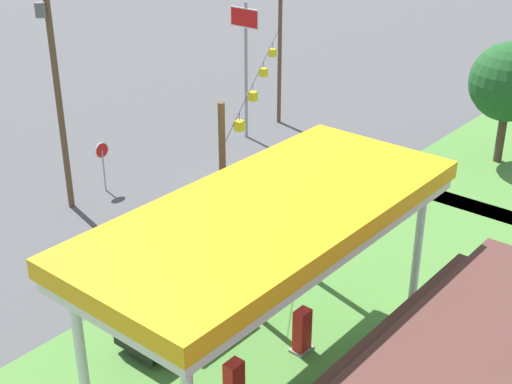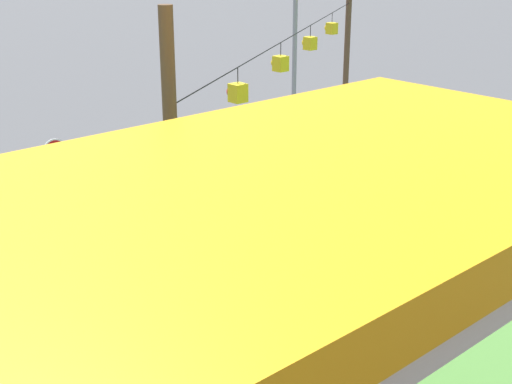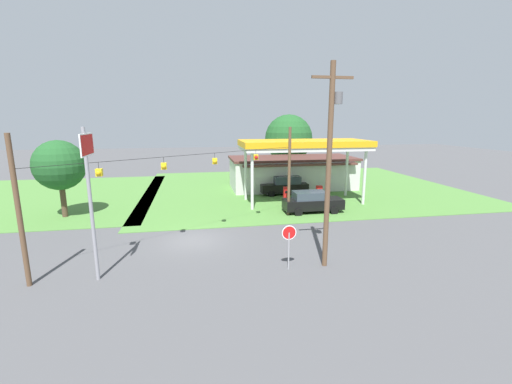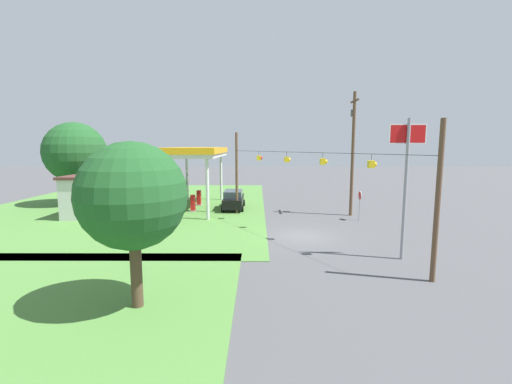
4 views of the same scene
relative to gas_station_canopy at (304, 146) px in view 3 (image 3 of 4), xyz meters
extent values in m
plane|color=#4C4C4F|center=(-10.65, -9.26, -5.55)|extent=(160.00, 160.00, 0.00)
cube|color=#4C7F38|center=(2.00, 7.18, -5.53)|extent=(36.00, 28.00, 0.04)
cube|color=#4C7F38|center=(-26.65, 6.74, -5.53)|extent=(24.00, 24.00, 0.04)
cube|color=silver|center=(0.00, 0.00, -0.20)|extent=(12.00, 5.12, 0.35)
cube|color=orange|center=(0.00, 0.00, 0.25)|extent=(12.20, 5.32, 0.55)
cylinder|color=silver|center=(-5.40, -1.96, -2.96)|extent=(0.28, 0.28, 5.18)
cylinder|color=silver|center=(5.40, -1.96, -2.96)|extent=(0.28, 0.28, 5.18)
cylinder|color=silver|center=(-5.40, 1.96, -2.96)|extent=(0.28, 0.28, 5.18)
cylinder|color=silver|center=(5.40, 1.96, -2.96)|extent=(0.28, 0.28, 5.18)
cube|color=silver|center=(0.96, 7.18, -3.83)|extent=(14.24, 6.21, 3.45)
cube|color=#512D28|center=(0.96, 7.18, -1.98)|extent=(14.54, 6.51, 0.24)
cube|color=#512D28|center=(0.96, 3.72, -2.35)|extent=(12.81, 0.70, 0.20)
cube|color=gray|center=(-1.68, 0.00, -5.49)|extent=(0.71, 0.56, 0.12)
cube|color=red|center=(-1.68, 0.00, -4.69)|extent=(0.55, 0.40, 1.48)
cube|color=black|center=(-1.68, -0.22, -4.40)|extent=(0.39, 0.03, 0.24)
cube|color=gray|center=(1.68, 0.00, -5.49)|extent=(0.71, 0.56, 0.12)
cube|color=red|center=(1.68, 0.00, -4.69)|extent=(0.55, 0.40, 1.48)
cube|color=black|center=(1.68, -0.22, -4.40)|extent=(0.39, 0.03, 0.24)
cube|color=black|center=(-0.30, -3.79, -4.77)|extent=(5.19, 1.87, 0.88)
cube|color=#333D47|center=(-0.61, -3.79, -4.00)|extent=(2.86, 1.71, 0.68)
cylinder|color=black|center=(1.31, -2.85, -5.21)|extent=(0.68, 0.22, 0.68)
cylinder|color=black|center=(1.31, -4.74, -5.21)|extent=(0.68, 0.22, 0.68)
cylinder|color=black|center=(-1.90, -2.84, -5.21)|extent=(0.68, 0.22, 0.68)
cylinder|color=black|center=(-1.91, -4.73, -5.21)|extent=(0.68, 0.22, 0.68)
cube|color=black|center=(-0.93, 3.79, -4.77)|extent=(5.11, 1.87, 0.88)
cube|color=#333D47|center=(-0.63, 3.79, -3.92)|extent=(2.81, 1.72, 0.81)
cylinder|color=black|center=(-2.51, 2.83, -5.21)|extent=(0.68, 0.22, 0.68)
cylinder|color=black|center=(-2.52, 4.72, -5.21)|extent=(0.68, 0.22, 0.68)
cylinder|color=black|center=(0.65, 2.85, -5.21)|extent=(0.68, 0.22, 0.68)
cylinder|color=black|center=(0.64, 4.74, -5.21)|extent=(0.68, 0.22, 0.68)
cylinder|color=#99999E|center=(-5.57, -14.73, -4.50)|extent=(0.08, 0.08, 2.10)
cylinder|color=white|center=(-5.57, -14.73, -3.45)|extent=(0.80, 0.03, 0.80)
cylinder|color=red|center=(-5.57, -14.73, -3.45)|extent=(0.70, 0.03, 0.70)
cylinder|color=gray|center=(-15.48, -14.16, -1.71)|extent=(0.18, 0.18, 7.69)
cube|color=white|center=(-15.38, -14.16, 1.31)|extent=(0.06, 1.98, 1.06)
cube|color=red|center=(-15.38, -14.16, 1.31)|extent=(0.07, 1.86, 0.94)
cylinder|color=brown|center=(-3.44, -14.58, -0.10)|extent=(0.28, 0.28, 10.89)
cube|color=brown|center=(-3.44, -14.58, 4.54)|extent=(2.20, 0.14, 0.14)
cylinder|color=#59595B|center=(-3.09, -14.58, 3.54)|extent=(0.44, 0.44, 0.60)
cylinder|color=brown|center=(-18.64, -14.26, -1.83)|extent=(0.24, 0.24, 7.44)
cylinder|color=brown|center=(-2.65, -4.26, -1.83)|extent=(0.24, 0.24, 7.44)
cylinder|color=black|center=(-10.65, -9.26, 0.25)|extent=(16.01, 10.02, 0.02)
cylinder|color=black|center=(-15.45, -12.26, 0.08)|extent=(0.02, 0.02, 0.35)
cube|color=yellow|center=(-15.45, -12.26, -0.30)|extent=(0.32, 0.32, 0.40)
sphere|color=yellow|center=(-15.45, -12.43, -0.30)|extent=(0.28, 0.28, 0.28)
cylinder|color=black|center=(-12.25, -10.26, 0.08)|extent=(0.02, 0.02, 0.35)
cube|color=yellow|center=(-12.25, -10.26, -0.30)|extent=(0.32, 0.32, 0.40)
sphere|color=yellow|center=(-12.25, -10.43, -0.30)|extent=(0.28, 0.28, 0.28)
cylinder|color=black|center=(-9.05, -8.26, 0.08)|extent=(0.02, 0.02, 0.35)
cube|color=yellow|center=(-9.05, -8.26, -0.30)|extent=(0.32, 0.32, 0.40)
sphere|color=yellow|center=(-9.05, -8.43, -0.30)|extent=(0.28, 0.28, 0.28)
cylinder|color=black|center=(-5.85, -6.26, 0.08)|extent=(0.02, 0.02, 0.35)
cube|color=yellow|center=(-5.85, -6.26, -0.30)|extent=(0.32, 0.32, 0.40)
sphere|color=red|center=(-5.85, -6.43, -0.30)|extent=(0.28, 0.28, 0.28)
cylinder|color=#4C3828|center=(2.06, 12.91, -4.03)|extent=(0.44, 0.44, 3.04)
sphere|color=#1E5123|center=(2.06, 12.91, 0.00)|extent=(6.28, 6.28, 6.28)
cylinder|color=#4C3828|center=(-21.24, -1.50, -4.17)|extent=(0.44, 0.44, 2.76)
sphere|color=#1E5123|center=(-21.24, -1.50, -1.17)|extent=(4.06, 4.06, 4.06)
camera|label=1|loc=(13.87, 10.98, 9.33)|focal=50.00mm
camera|label=2|loc=(3.98, 5.23, 2.96)|focal=50.00mm
camera|label=3|loc=(-10.42, -31.54, 2.47)|focal=24.00mm
camera|label=4|loc=(-33.83, -6.16, 0.68)|focal=24.00mm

